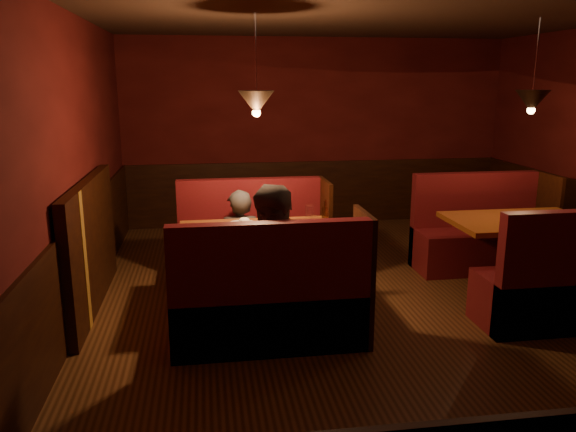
{
  "coord_description": "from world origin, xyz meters",
  "views": [
    {
      "loc": [
        -1.77,
        -5.24,
        2.25
      ],
      "look_at": [
        -0.97,
        0.08,
        0.95
      ],
      "focal_mm": 35.0,
      "sensor_mm": 36.0,
      "label": 1
    }
  ],
  "objects": [
    {
      "name": "room",
      "position": [
        -0.28,
        0.04,
        1.05
      ],
      "size": [
        6.02,
        7.02,
        2.92
      ],
      "color": "#3A210F",
      "rests_on": "ground"
    },
    {
      "name": "main_table",
      "position": [
        -1.25,
        0.08,
        0.64
      ],
      "size": [
        1.54,
        0.94,
        1.08
      ],
      "color": "brown",
      "rests_on": "ground"
    },
    {
      "name": "main_bench_far",
      "position": [
        -1.23,
        0.96,
        0.37
      ],
      "size": [
        1.7,
        0.61,
        1.16
      ],
      "color": "#511410",
      "rests_on": "ground"
    },
    {
      "name": "main_bench_near",
      "position": [
        -1.23,
        -0.79,
        0.37
      ],
      "size": [
        1.7,
        0.61,
        1.16
      ],
      "color": "#511410",
      "rests_on": "ground"
    },
    {
      "name": "second_table",
      "position": [
        1.52,
        0.09,
        0.61
      ],
      "size": [
        1.47,
        0.94,
        0.83
      ],
      "color": "brown",
      "rests_on": "ground"
    },
    {
      "name": "second_bench_far",
      "position": [
        1.55,
        0.96,
        0.37
      ],
      "size": [
        1.62,
        0.61,
        1.16
      ],
      "color": "#511410",
      "rests_on": "ground"
    },
    {
      "name": "second_bench_near",
      "position": [
        1.55,
        -0.79,
        0.37
      ],
      "size": [
        1.62,
        0.61,
        1.16
      ],
      "color": "#511410",
      "rests_on": "ground"
    },
    {
      "name": "diner_a",
      "position": [
        -1.41,
        0.75,
        0.73
      ],
      "size": [
        0.54,
        0.36,
        1.45
      ],
      "primitive_type": "imported",
      "rotation": [
        0.0,
        0.0,
        3.11
      ],
      "color": "#373737",
      "rests_on": "ground"
    },
    {
      "name": "diner_b",
      "position": [
        -1.16,
        -0.58,
        0.87
      ],
      "size": [
        0.93,
        0.77,
        1.73
      ],
      "primitive_type": "imported",
      "rotation": [
        0.0,
        0.0,
        -0.14
      ],
      "color": "#3D3734",
      "rests_on": "ground"
    }
  ]
}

